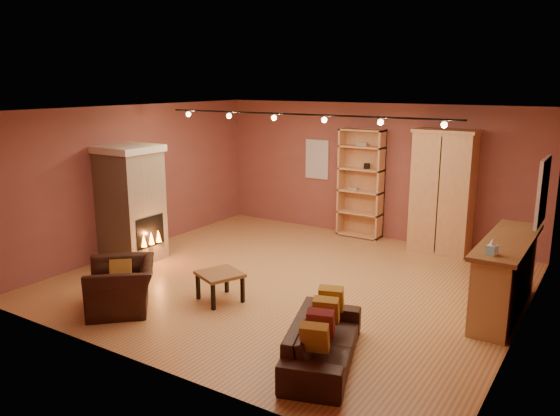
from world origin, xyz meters
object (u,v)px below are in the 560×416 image
Objects in this scene: bar_counter at (505,275)px; coffee_table at (220,277)px; bookcase at (362,182)px; loveseat at (323,333)px; armchair at (121,278)px; armoire at (443,191)px; fireplace at (131,204)px.

coffee_table is at bearing -153.41° from bar_counter.
bookcase is 1.22× the size of loveseat.
armchair is at bearing -148.88° from bar_counter.
bar_counter is 1.22× the size of loveseat.
armoire is 3.05× the size of coffee_table.
loveseat is at bearing 49.47° from armchair.
bookcase is 5.59m from loveseat.
bookcase reaches higher than loveseat.
armoire is (4.62, 3.55, 0.13)m from fireplace.
bookcase is 1.76m from armoire.
bookcase is 1.83× the size of armchair.
bookcase reaches higher than fireplace.
fireplace reaches higher than coffee_table.
coffee_table is at bearing -115.79° from armoire.
fireplace is 1.14× the size of loveseat.
bar_counter is at bearing 77.06° from armchair.
bar_counter is at bearing 10.43° from fireplace.
loveseat is at bearing -70.23° from bookcase.
armoire is at bearing 37.53° from fireplace.
coffee_table is at bearing -14.91° from fireplace.
armoire reaches higher than coffee_table.
armoire is 2.96m from bar_counter.
bookcase is at bearing 122.29° from armchair.
loveseat is at bearing -20.09° from coffee_table.
loveseat is (1.87, -5.21, -0.79)m from bookcase.
armoire reaches higher than fireplace.
bar_counter is 1.83× the size of armchair.
bookcase is 0.96× the size of armoire.
loveseat is 1.50× the size of armchair.
coffee_table is at bearing -93.87° from bookcase.
bar_counter is 4.10m from coffee_table.
fireplace is at bearing -127.61° from bookcase.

